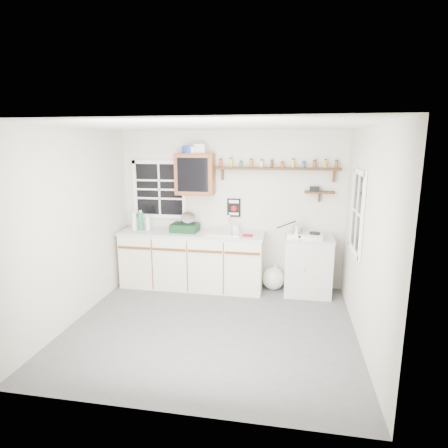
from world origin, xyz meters
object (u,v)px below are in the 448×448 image
object	(u,v)px
dish_rack	(186,225)
hotplate	(306,235)
upper_cabinet	(195,174)
right_cabinet	(308,265)
main_cabinet	(192,259)
spice_shelf	(277,168)

from	to	relation	value
dish_rack	hotplate	bearing A→B (deg)	3.13
upper_cabinet	hotplate	xyz separation A→B (m)	(1.74, -0.14, -0.88)
right_cabinet	upper_cabinet	size ratio (longest dim) A/B	1.40
main_cabinet	spice_shelf	size ratio (longest dim) A/B	1.21
main_cabinet	hotplate	bearing A→B (deg)	0.18
main_cabinet	upper_cabinet	bearing A→B (deg)	76.32
hotplate	dish_rack	bearing A→B (deg)	-172.07
right_cabinet	dish_rack	bearing A→B (deg)	-179.38
dish_rack	hotplate	size ratio (longest dim) A/B	0.77
upper_cabinet	right_cabinet	bearing A→B (deg)	-3.76
main_cabinet	spice_shelf	bearing A→B (deg)	9.26
main_cabinet	right_cabinet	size ratio (longest dim) A/B	2.54
right_cabinet	spice_shelf	bearing A→B (deg)	160.47
right_cabinet	spice_shelf	size ratio (longest dim) A/B	0.48
right_cabinet	dish_rack	distance (m)	2.01
dish_rack	upper_cabinet	bearing A→B (deg)	50.55
right_cabinet	dish_rack	world-z (taller)	dish_rack
upper_cabinet	dish_rack	xyz separation A→B (m)	(-0.13, -0.14, -0.80)
main_cabinet	spice_shelf	xyz separation A→B (m)	(1.31, 0.21, 1.47)
hotplate	main_cabinet	bearing A→B (deg)	-171.92
right_cabinet	hotplate	xyz separation A→B (m)	(-0.06, -0.02, 0.49)
dish_rack	hotplate	distance (m)	1.87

